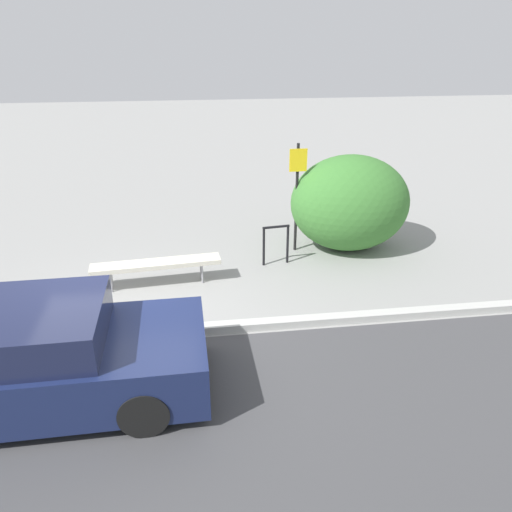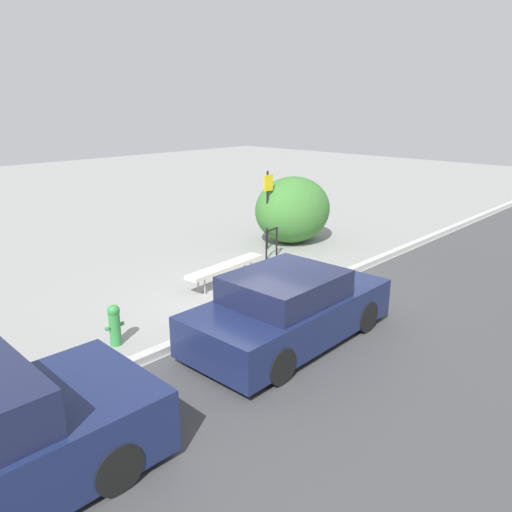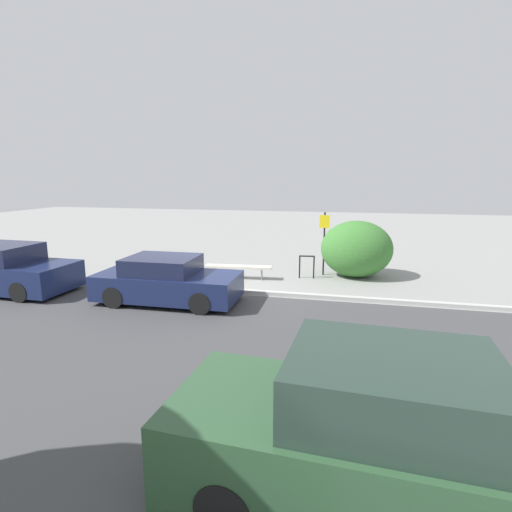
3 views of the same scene
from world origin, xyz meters
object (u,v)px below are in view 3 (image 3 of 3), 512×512
at_px(bench, 239,267).
at_px(parked_car_far, 5,270).
at_px(sign_post, 324,238).
at_px(parked_car_near, 167,281).
at_px(parked_car_across, 375,439).
at_px(fire_hydrant, 135,268).
at_px(bike_rack, 307,264).

distance_m(bench, parked_car_far, 7.44).
relative_size(sign_post, parked_car_near, 0.57).
distance_m(bench, parked_car_across, 10.02).
bearing_deg(sign_post, parked_car_across, -83.41).
bearing_deg(sign_post, parked_car_near, -134.12).
distance_m(fire_hydrant, parked_car_far, 3.92).
distance_m(bench, parked_car_near, 3.29).
bearing_deg(fire_hydrant, parked_car_near, -43.59).
height_order(bike_rack, parked_car_far, parked_car_far).
relative_size(sign_post, parked_car_far, 0.53).
relative_size(bike_rack, fire_hydrant, 1.08).
distance_m(bike_rack, fire_hydrant, 6.05).
xyz_separation_m(sign_post, parked_car_across, (1.20, -10.41, -0.63)).
bearing_deg(parked_car_far, fire_hydrant, 35.64).
distance_m(sign_post, fire_hydrant, 6.82).
relative_size(fire_hydrant, parked_car_near, 0.19).
bearing_deg(bench, parked_car_far, -160.37).
relative_size(sign_post, parked_car_across, 0.50).
distance_m(bench, bike_rack, 2.42).
bearing_deg(parked_car_across, sign_post, -80.11).
height_order(bench, bike_rack, bike_rack).
bearing_deg(bike_rack, bench, -165.12).
bearing_deg(parked_car_far, parked_car_near, 2.12).
bearing_deg(bike_rack, sign_post, 50.01).
bearing_deg(bench, parked_car_near, -117.95).
height_order(sign_post, parked_car_across, sign_post).
height_order(bike_rack, parked_car_near, parked_car_near).
height_order(bike_rack, fire_hydrant, bike_rack).
bearing_deg(bike_rack, parked_car_across, -79.88).
height_order(bike_rack, parked_car_across, parked_car_across).
height_order(bench, parked_car_across, parked_car_across).
height_order(fire_hydrant, parked_car_across, parked_car_across).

